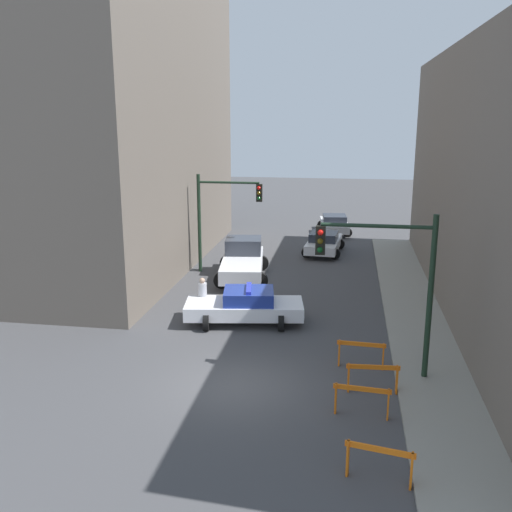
% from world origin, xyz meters
% --- Properties ---
extents(ground_plane, '(120.00, 120.00, 0.00)m').
position_xyz_m(ground_plane, '(0.00, 0.00, 0.00)').
color(ground_plane, '#424244').
extents(sidewalk_right, '(2.40, 44.00, 0.12)m').
position_xyz_m(sidewalk_right, '(6.20, 0.00, 0.06)').
color(sidewalk_right, gray).
rests_on(sidewalk_right, ground_plane).
extents(building_corner_left, '(14.00, 20.00, 16.43)m').
position_xyz_m(building_corner_left, '(-12.00, 14.00, 8.22)').
color(building_corner_left, '#6B6056').
rests_on(building_corner_left, ground_plane).
extents(traffic_light_near, '(3.64, 0.35, 5.20)m').
position_xyz_m(traffic_light_near, '(4.73, 1.42, 3.53)').
color(traffic_light_near, black).
rests_on(traffic_light_near, sidewalk_right).
extents(traffic_light_far, '(3.44, 0.35, 5.20)m').
position_xyz_m(traffic_light_far, '(-3.30, 12.80, 3.40)').
color(traffic_light_far, black).
rests_on(traffic_light_far, ground_plane).
extents(police_car, '(4.92, 2.80, 1.52)m').
position_xyz_m(police_car, '(-0.62, 5.50, 0.72)').
color(police_car, white).
rests_on(police_car, ground_plane).
extents(white_truck, '(3.09, 5.62, 1.90)m').
position_xyz_m(white_truck, '(-1.93, 12.02, 0.91)').
color(white_truck, silver).
rests_on(white_truck, ground_plane).
extents(parked_car_near, '(2.50, 4.43, 1.31)m').
position_xyz_m(parked_car_near, '(1.95, 17.96, 0.67)').
color(parked_car_near, silver).
rests_on(parked_car_near, ground_plane).
extents(parked_car_mid, '(2.56, 4.46, 1.31)m').
position_xyz_m(parked_car_mid, '(2.40, 24.21, 0.67)').
color(parked_car_mid, silver).
rests_on(parked_car_mid, ground_plane).
extents(pedestrian_crossing, '(0.50, 0.50, 1.66)m').
position_xyz_m(pedestrian_crossing, '(-2.51, 6.01, 0.86)').
color(pedestrian_crossing, '#382D23').
rests_on(pedestrian_crossing, ground_plane).
extents(barrier_front, '(1.58, 0.44, 0.90)m').
position_xyz_m(barrier_front, '(4.23, -4.12, 0.62)').
color(barrier_front, orange).
rests_on(barrier_front, ground_plane).
extents(barrier_mid, '(1.60, 0.29, 0.90)m').
position_xyz_m(barrier_mid, '(3.88, -1.21, 0.62)').
color(barrier_mid, orange).
rests_on(barrier_mid, ground_plane).
extents(barrier_back, '(1.60, 0.26, 0.90)m').
position_xyz_m(barrier_back, '(4.24, 0.27, 0.62)').
color(barrier_back, orange).
rests_on(barrier_back, ground_plane).
extents(barrier_corner, '(1.60, 0.24, 0.90)m').
position_xyz_m(barrier_corner, '(3.92, 2.00, 0.62)').
color(barrier_corner, orange).
rests_on(barrier_corner, ground_plane).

